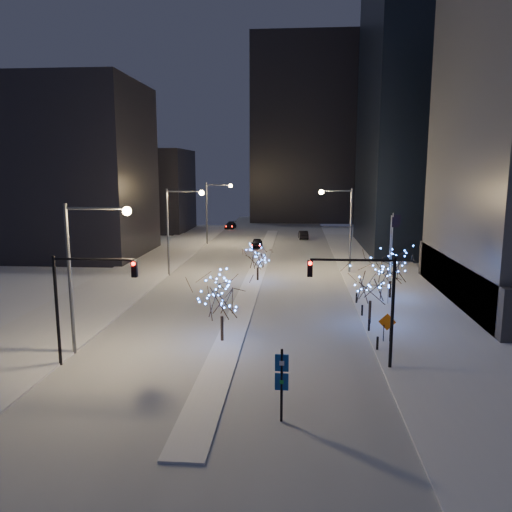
# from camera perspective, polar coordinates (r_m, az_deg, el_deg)

# --- Properties ---
(ground) EXTENTS (160.00, 160.00, 0.00)m
(ground) POSITION_cam_1_polar(r_m,az_deg,el_deg) (31.41, -4.33, -12.88)
(ground) COLOR white
(ground) RESTS_ON ground
(road) EXTENTS (20.00, 130.00, 0.02)m
(road) POSITION_cam_1_polar(r_m,az_deg,el_deg) (64.91, 0.46, -0.91)
(road) COLOR #ACB2BB
(road) RESTS_ON ground
(median) EXTENTS (2.00, 80.00, 0.15)m
(median) POSITION_cam_1_polar(r_m,az_deg,el_deg) (60.00, 0.11, -1.74)
(median) COLOR silver
(median) RESTS_ON ground
(east_sidewalk) EXTENTS (10.00, 90.00, 0.15)m
(east_sidewalk) POSITION_cam_1_polar(r_m,az_deg,el_deg) (51.13, 16.23, -4.18)
(east_sidewalk) COLOR silver
(east_sidewalk) RESTS_ON ground
(west_sidewalk) EXTENTS (8.00, 90.00, 0.15)m
(west_sidewalk) POSITION_cam_1_polar(r_m,az_deg,el_deg) (53.43, -15.95, -3.57)
(west_sidewalk) COLOR silver
(west_sidewalk) RESTS_ON ground
(filler_west_near) EXTENTS (22.00, 18.00, 24.00)m
(filler_west_near) POSITION_cam_1_polar(r_m,az_deg,el_deg) (75.97, -21.09, 9.10)
(filler_west_near) COLOR black
(filler_west_near) RESTS_ON ground
(filler_west_far) EXTENTS (18.00, 16.00, 16.00)m
(filler_west_far) POSITION_cam_1_polar(r_m,az_deg,el_deg) (103.33, -12.72, 7.32)
(filler_west_far) COLOR black
(filler_west_far) RESTS_ON ground
(horizon_block) EXTENTS (24.00, 14.00, 42.00)m
(horizon_block) POSITION_cam_1_polar(r_m,az_deg,el_deg) (120.94, 5.43, 14.01)
(horizon_block) COLOR black
(horizon_block) RESTS_ON ground
(street_lamp_w_near) EXTENTS (4.40, 0.56, 10.00)m
(street_lamp_w_near) POSITION_cam_1_polar(r_m,az_deg,el_deg) (33.94, -19.01, -0.23)
(street_lamp_w_near) COLOR #595E66
(street_lamp_w_near) RESTS_ON ground
(street_lamp_w_mid) EXTENTS (4.40, 0.56, 10.00)m
(street_lamp_w_mid) POSITION_cam_1_polar(r_m,az_deg,el_deg) (57.51, -9.07, 4.11)
(street_lamp_w_mid) COLOR #595E66
(street_lamp_w_mid) RESTS_ON ground
(street_lamp_w_far) EXTENTS (4.40, 0.56, 10.00)m
(street_lamp_w_far) POSITION_cam_1_polar(r_m,az_deg,el_deg) (81.93, -4.94, 5.87)
(street_lamp_w_far) COLOR #595E66
(street_lamp_w_far) RESTS_ON ground
(street_lamp_east) EXTENTS (3.90, 0.56, 10.00)m
(street_lamp_east) POSITION_cam_1_polar(r_m,az_deg,el_deg) (59.13, 9.92, 4.19)
(street_lamp_east) COLOR #595E66
(street_lamp_east) RESTS_ON ground
(traffic_signal_west) EXTENTS (5.26, 0.43, 7.00)m
(traffic_signal_west) POSITION_cam_1_polar(r_m,az_deg,el_deg) (32.29, -19.44, -3.90)
(traffic_signal_west) COLOR black
(traffic_signal_west) RESTS_ON ground
(traffic_signal_east) EXTENTS (5.26, 0.43, 7.00)m
(traffic_signal_east) POSITION_cam_1_polar(r_m,az_deg,el_deg) (30.80, 12.56, -4.22)
(traffic_signal_east) COLOR black
(traffic_signal_east) RESTS_ON ground
(flagpoles) EXTENTS (1.35, 2.60, 8.00)m
(flagpoles) POSITION_cam_1_polar(r_m,az_deg,el_deg) (47.25, 15.23, 0.58)
(flagpoles) COLOR silver
(flagpoles) RESTS_ON east_sidewalk
(bollards) EXTENTS (0.16, 12.16, 0.90)m
(bollards) POSITION_cam_1_polar(r_m,az_deg,el_deg) (40.67, 12.39, -6.85)
(bollards) COLOR black
(bollards) RESTS_ON east_sidewalk
(car_near) EXTENTS (1.73, 4.23, 1.44)m
(car_near) POSITION_cam_1_polar(r_m,az_deg,el_deg) (78.21, 0.08, 1.46)
(car_near) COLOR black
(car_near) RESTS_ON ground
(car_mid) EXTENTS (1.90, 4.54, 1.46)m
(car_mid) POSITION_cam_1_polar(r_m,az_deg,el_deg) (88.78, 5.41, 2.43)
(car_mid) COLOR black
(car_mid) RESTS_ON ground
(car_far) EXTENTS (2.13, 4.75, 1.35)m
(car_far) POSITION_cam_1_polar(r_m,az_deg,el_deg) (104.01, -2.94, 3.51)
(car_far) COLOR black
(car_far) RESTS_ON ground
(holiday_tree_median_near) EXTENTS (5.03, 5.03, 4.94)m
(holiday_tree_median_near) POSITION_cam_1_polar(r_m,az_deg,el_deg) (35.08, -3.94, -4.65)
(holiday_tree_median_near) COLOR black
(holiday_tree_median_near) RESTS_ON median
(holiday_tree_median_far) EXTENTS (3.39, 3.39, 3.98)m
(holiday_tree_median_far) POSITION_cam_1_polar(r_m,az_deg,el_deg) (54.36, 0.20, -0.12)
(holiday_tree_median_far) COLOR black
(holiday_tree_median_far) RESTS_ON median
(holiday_tree_plaza_near) EXTENTS (5.28, 5.28, 5.11)m
(holiday_tree_plaza_near) POSITION_cam_1_polar(r_m,az_deg,el_deg) (39.85, 13.00, -2.95)
(holiday_tree_plaza_near) COLOR black
(holiday_tree_plaza_near) RESTS_ON east_sidewalk
(holiday_tree_plaza_far) EXTENTS (5.19, 5.19, 4.97)m
(holiday_tree_plaza_far) POSITION_cam_1_polar(r_m,az_deg,el_deg) (48.51, 15.20, -1.02)
(holiday_tree_plaza_far) COLOR black
(holiday_tree_plaza_far) RESTS_ON east_sidewalk
(wayfinding_sign) EXTENTS (0.66, 0.13, 3.70)m
(wayfinding_sign) POSITION_cam_1_polar(r_m,az_deg,el_deg) (24.66, 2.95, -13.70)
(wayfinding_sign) COLOR black
(wayfinding_sign) RESTS_ON ground
(construction_sign) EXTENTS (1.23, 0.16, 2.04)m
(construction_sign) POSITION_cam_1_polar(r_m,az_deg,el_deg) (36.54, 14.76, -7.59)
(construction_sign) COLOR black
(construction_sign) RESTS_ON east_sidewalk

